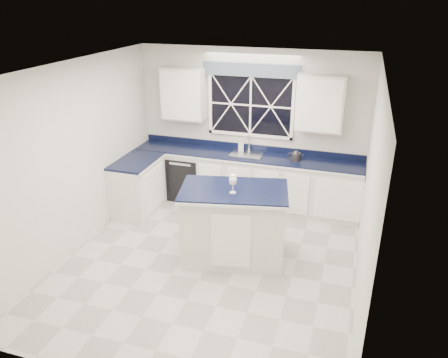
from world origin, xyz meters
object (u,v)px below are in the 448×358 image
(island, at_px, (234,224))
(soap_bottle, at_px, (241,145))
(wine_glass, at_px, (233,181))
(dishwasher, at_px, (188,176))
(kettle, at_px, (296,156))
(faucet, at_px, (249,143))

(island, bearing_deg, soap_bottle, 91.10)
(wine_glass, relative_size, soap_bottle, 1.26)
(dishwasher, height_order, wine_glass, wine_glass)
(kettle, bearing_deg, faucet, 166.86)
(island, xyz_separation_m, soap_bottle, (-0.44, 1.95, 0.50))
(island, xyz_separation_m, wine_glass, (0.02, -0.11, 0.71))
(island, distance_m, wine_glass, 0.72)
(dishwasher, xyz_separation_m, kettle, (1.96, -0.02, 0.62))
(wine_glass, bearing_deg, soap_bottle, 102.38)
(wine_glass, distance_m, soap_bottle, 2.12)
(faucet, distance_m, soap_bottle, 0.16)
(dishwasher, relative_size, wine_glass, 3.24)
(island, relative_size, soap_bottle, 7.89)
(island, xyz_separation_m, kettle, (0.58, 1.71, 0.48))
(island, bearing_deg, wine_glass, -93.44)
(dishwasher, distance_m, soap_bottle, 1.16)
(faucet, relative_size, soap_bottle, 1.50)
(dishwasher, xyz_separation_m, soap_bottle, (0.95, 0.22, 0.63))
(kettle, bearing_deg, dishwasher, -179.61)
(kettle, distance_m, wine_glass, 1.92)
(kettle, xyz_separation_m, soap_bottle, (-1.01, 0.24, 0.01))
(soap_bottle, bearing_deg, dishwasher, -166.96)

